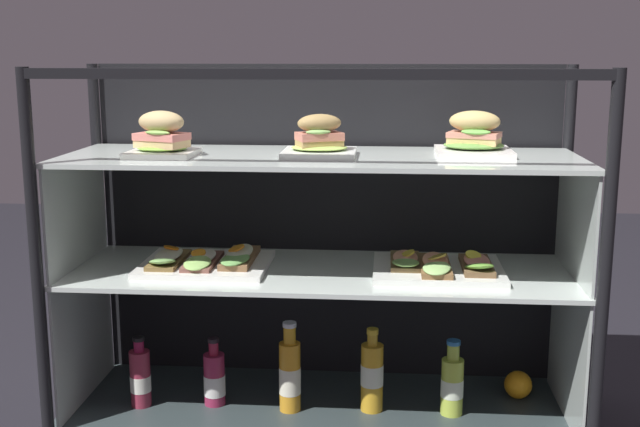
# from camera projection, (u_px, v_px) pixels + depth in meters

# --- Properties ---
(ground_plane) EXTENTS (6.00, 6.00, 0.02)m
(ground_plane) POSITION_uv_depth(u_px,v_px,m) (320.00, 420.00, 2.23)
(ground_plane) COLOR black
(ground_plane) RESTS_ON ground
(case_base_deck) EXTENTS (1.40, 0.48, 0.04)m
(case_base_deck) POSITION_uv_depth(u_px,v_px,m) (320.00, 410.00, 2.23)
(case_base_deck) COLOR #2E383A
(case_base_deck) RESTS_ON ground
(case_frame) EXTENTS (1.40, 0.48, 0.97)m
(case_frame) POSITION_uv_depth(u_px,v_px,m) (324.00, 222.00, 2.27)
(case_frame) COLOR black
(case_frame) RESTS_ON ground
(riser_lower_tier) EXTENTS (1.34, 0.42, 0.37)m
(riser_lower_tier) POSITION_uv_depth(u_px,v_px,m) (320.00, 340.00, 2.18)
(riser_lower_tier) COLOR silver
(riser_lower_tier) RESTS_ON case_base_deck
(shelf_lower_glass) EXTENTS (1.35, 0.44, 0.01)m
(shelf_lower_glass) POSITION_uv_depth(u_px,v_px,m) (320.00, 272.00, 2.15)
(shelf_lower_glass) COLOR silver
(shelf_lower_glass) RESTS_ON riser_lower_tier
(riser_upper_tier) EXTENTS (1.34, 0.42, 0.30)m
(riser_upper_tier) POSITION_uv_depth(u_px,v_px,m) (320.00, 216.00, 2.12)
(riser_upper_tier) COLOR silver
(riser_upper_tier) RESTS_ON shelf_lower_glass
(shelf_upper_glass) EXTENTS (1.35, 0.44, 0.01)m
(shelf_upper_glass) POSITION_uv_depth(u_px,v_px,m) (320.00, 158.00, 2.08)
(shelf_upper_glass) COLOR silver
(shelf_upper_glass) RESTS_ON riser_upper_tier
(plated_roll_sandwich_mid_left) EXTENTS (0.17, 0.17, 0.12)m
(plated_roll_sandwich_mid_left) POSITION_uv_depth(u_px,v_px,m) (162.00, 138.00, 2.06)
(plated_roll_sandwich_mid_left) COLOR white
(plated_roll_sandwich_mid_left) RESTS_ON shelf_upper_glass
(plated_roll_sandwich_right_of_center) EXTENTS (0.19, 0.19, 0.11)m
(plated_roll_sandwich_right_of_center) POSITION_uv_depth(u_px,v_px,m) (319.00, 142.00, 2.06)
(plated_roll_sandwich_right_of_center) COLOR white
(plated_roll_sandwich_right_of_center) RESTS_ON shelf_upper_glass
(plated_roll_sandwich_far_left) EXTENTS (0.20, 0.20, 0.12)m
(plated_roll_sandwich_far_left) POSITION_uv_depth(u_px,v_px,m) (474.00, 138.00, 2.09)
(plated_roll_sandwich_far_left) COLOR white
(plated_roll_sandwich_far_left) RESTS_ON shelf_upper_glass
(open_sandwich_tray_mid_left) EXTENTS (0.34, 0.28, 0.06)m
(open_sandwich_tray_mid_left) POSITION_uv_depth(u_px,v_px,m) (205.00, 261.00, 2.16)
(open_sandwich_tray_mid_left) COLOR white
(open_sandwich_tray_mid_left) RESTS_ON shelf_lower_glass
(open_sandwich_tray_near_right_corner) EXTENTS (0.34, 0.29, 0.06)m
(open_sandwich_tray_near_right_corner) POSITION_uv_depth(u_px,v_px,m) (439.00, 267.00, 2.10)
(open_sandwich_tray_near_right_corner) COLOR white
(open_sandwich_tray_near_right_corner) RESTS_ON shelf_lower_glass
(juice_bottle_tucked_behind) EXTENTS (0.06, 0.06, 0.20)m
(juice_bottle_tucked_behind) POSITION_uv_depth(u_px,v_px,m) (140.00, 378.00, 2.20)
(juice_bottle_tucked_behind) COLOR maroon
(juice_bottle_tucked_behind) RESTS_ON case_base_deck
(juice_bottle_back_center) EXTENTS (0.06, 0.06, 0.19)m
(juice_bottle_back_center) POSITION_uv_depth(u_px,v_px,m) (214.00, 379.00, 2.21)
(juice_bottle_back_center) COLOR #962547
(juice_bottle_back_center) RESTS_ON case_base_deck
(juice_bottle_near_post) EXTENTS (0.06, 0.06, 0.25)m
(juice_bottle_near_post) POSITION_uv_depth(u_px,v_px,m) (290.00, 375.00, 2.17)
(juice_bottle_near_post) COLOR orange
(juice_bottle_near_post) RESTS_ON case_base_deck
(juice_bottle_front_fourth) EXTENTS (0.06, 0.06, 0.23)m
(juice_bottle_front_fourth) POSITION_uv_depth(u_px,v_px,m) (372.00, 375.00, 2.17)
(juice_bottle_front_fourth) COLOR gold
(juice_bottle_front_fourth) RESTS_ON case_base_deck
(juice_bottle_front_second) EXTENTS (0.06, 0.06, 0.21)m
(juice_bottle_front_second) POSITION_uv_depth(u_px,v_px,m) (452.00, 384.00, 2.15)
(juice_bottle_front_second) COLOR #B7CE46
(juice_bottle_front_second) RESTS_ON case_base_deck
(orange_fruit_beside_bottles) EXTENTS (0.08, 0.08, 0.08)m
(orange_fruit_beside_bottles) POSITION_uv_depth(u_px,v_px,m) (518.00, 385.00, 2.25)
(orange_fruit_beside_bottles) COLOR orange
(orange_fruit_beside_bottles) RESTS_ON case_base_deck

